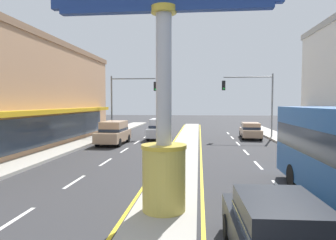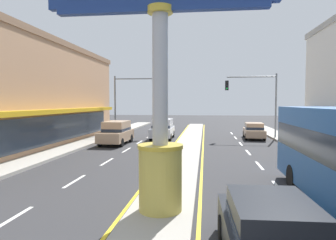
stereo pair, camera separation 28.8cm
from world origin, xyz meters
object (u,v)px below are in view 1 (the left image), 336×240
at_px(district_sign, 164,88).
at_px(traffic_light_left_side, 128,95).
at_px(suv_near_left_lane, 114,132).
at_px(sedan_near_right_lane, 251,130).
at_px(sedan_kerb_right, 278,233).
at_px(traffic_light_right_side, 254,94).
at_px(suv_far_right_lane, 160,129).

distance_m(district_sign, traffic_light_left_side, 22.58).
height_order(traffic_light_left_side, suv_near_left_lane, traffic_light_left_side).
distance_m(sedan_near_right_lane, suv_near_left_lane, 13.00).
relative_size(suv_near_left_lane, sedan_kerb_right, 1.06).
distance_m(traffic_light_left_side, traffic_light_right_side, 12.52).
relative_size(district_sign, traffic_light_left_side, 1.23).
relative_size(traffic_light_left_side, suv_near_left_lane, 1.34).
relative_size(suv_far_right_lane, sedan_kerb_right, 1.06).
bearing_deg(suv_far_right_lane, district_sign, -82.15).
height_order(traffic_light_right_side, suv_far_right_lane, traffic_light_right_side).
bearing_deg(traffic_light_right_side, suv_far_right_lane, -170.62).
bearing_deg(sedan_near_right_lane, traffic_light_right_side, 47.59).
xyz_separation_m(traffic_light_left_side, traffic_light_right_side, (12.49, -0.93, 0.00)).
height_order(traffic_light_left_side, sedan_near_right_lane, traffic_light_left_side).
relative_size(traffic_light_left_side, sedan_near_right_lane, 1.41).
bearing_deg(suv_near_left_lane, sedan_near_right_lane, 23.53).
bearing_deg(traffic_light_right_side, sedan_kerb_right, -98.62).
xyz_separation_m(district_sign, sedan_near_right_lane, (5.96, 20.45, -3.09)).
relative_size(sedan_near_right_lane, suv_far_right_lane, 0.95).
height_order(district_sign, suv_near_left_lane, district_sign).
height_order(sedan_near_right_lane, sedan_kerb_right, same).
bearing_deg(sedan_kerb_right, suv_far_right_lane, 103.51).
bearing_deg(sedan_near_right_lane, district_sign, -106.24).
height_order(traffic_light_left_side, traffic_light_right_side, same).
bearing_deg(traffic_light_left_side, suv_far_right_lane, -33.86).
height_order(district_sign, traffic_light_right_side, district_sign).
distance_m(traffic_light_left_side, sedan_kerb_right, 26.35).
xyz_separation_m(sedan_near_right_lane, suv_near_left_lane, (-11.92, -5.19, 0.20)).
distance_m(district_sign, sedan_near_right_lane, 21.52).
xyz_separation_m(district_sign, suv_far_right_lane, (-2.66, 19.29, -2.90)).
bearing_deg(traffic_light_left_side, sedan_kerb_right, -70.07).
bearing_deg(suv_near_left_lane, district_sign, -68.67).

